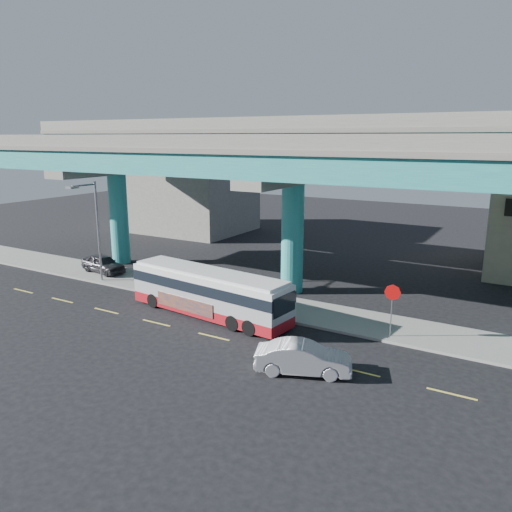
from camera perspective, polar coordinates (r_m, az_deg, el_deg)
The scene contains 10 objects.
ground at distance 27.18m, azimuth -4.49°, elevation -8.98°, with size 120.00×120.00×0.00m, color black.
sidewalk at distance 31.52m, azimuth 1.24°, elevation -5.57°, with size 70.00×4.00×0.15m, color gray.
lane_markings at distance 26.96m, azimuth -4.85°, elevation -9.17°, with size 58.00×0.12×0.01m.
viaduct at distance 33.01m, azimuth 4.43°, elevation 11.32°, with size 52.00×12.40×11.70m.
building_concrete at distance 56.63m, azimuth -7.41°, elevation 7.44°, with size 12.00×10.00×9.00m, color gray.
transit_bus at distance 29.56m, azimuth -5.41°, elevation -4.01°, with size 10.92×3.53×2.76m.
sedan at distance 22.89m, azimuth 5.43°, elevation -11.53°, with size 4.56×2.95×1.42m, color #A7A8AC.
parked_car at distance 40.17m, azimuth -17.07°, elevation -0.85°, with size 4.17×2.13×1.36m, color #2B2A2F.
street_lamp at distance 36.87m, azimuth -18.31°, elevation 4.20°, with size 0.50×2.37×7.17m.
stop_sign at distance 26.79m, azimuth 15.30°, elevation -4.73°, with size 0.85×0.13×2.83m.
Camera 1 is at (14.46, -20.55, 10.38)m, focal length 35.00 mm.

